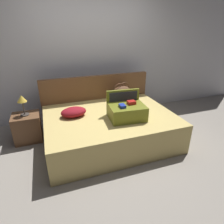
{
  "coord_description": "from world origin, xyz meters",
  "views": [
    {
      "loc": [
        -0.91,
        -2.27,
        1.83
      ],
      "look_at": [
        0.0,
        0.29,
        0.59
      ],
      "focal_mm": 30.67,
      "sensor_mm": 36.0,
      "label": 1
    }
  ],
  "objects": [
    {
      "name": "duffel_bag",
      "position": [
        0.42,
        0.93,
        0.65
      ],
      "size": [
        0.49,
        0.39,
        0.36
      ],
      "rotation": [
        0.0,
        0.0,
        0.35
      ],
      "color": "brown",
      "rests_on": "bed"
    },
    {
      "name": "pillow_near_headboard",
      "position": [
        -0.56,
        0.55,
        0.57
      ],
      "size": [
        0.42,
        0.32,
        0.14
      ],
      "primitive_type": "ellipsoid",
      "rotation": [
        0.0,
        0.0,
        0.07
      ],
      "color": "maroon",
      "rests_on": "bed"
    },
    {
      "name": "back_wall",
      "position": [
        0.0,
        1.65,
        1.3
      ],
      "size": [
        8.0,
        0.1,
        2.6
      ],
      "primitive_type": "cube",
      "color": "silver",
      "rests_on": "ground"
    },
    {
      "name": "headboard",
      "position": [
        0.0,
        1.2,
        0.48
      ],
      "size": [
        2.11,
        0.08,
        0.96
      ],
      "primitive_type": "cube",
      "color": "brown",
      "rests_on": "ground"
    },
    {
      "name": "table_lamp",
      "position": [
        -1.31,
        0.91,
        0.73
      ],
      "size": [
        0.15,
        0.15,
        0.35
      ],
      "color": "#3F3833",
      "rests_on": "nightstand"
    },
    {
      "name": "bed",
      "position": [
        0.0,
        0.4,
        0.25
      ],
      "size": [
        2.06,
        1.52,
        0.49
      ],
      "primitive_type": "cube",
      "color": "tan",
      "rests_on": "ground"
    },
    {
      "name": "ground_plane",
      "position": [
        0.0,
        0.0,
        0.0
      ],
      "size": [
        12.0,
        12.0,
        0.0
      ],
      "primitive_type": "plane",
      "color": "gray"
    },
    {
      "name": "hard_case_large",
      "position": [
        0.21,
        0.21,
        0.63
      ],
      "size": [
        0.57,
        0.49,
        0.4
      ],
      "rotation": [
        0.0,
        0.0,
        -0.08
      ],
      "color": "olive",
      "rests_on": "bed"
    },
    {
      "name": "nightstand",
      "position": [
        -1.31,
        0.91,
        0.24
      ],
      "size": [
        0.44,
        0.4,
        0.47
      ],
      "primitive_type": "cube",
      "color": "brown",
      "rests_on": "ground"
    }
  ]
}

